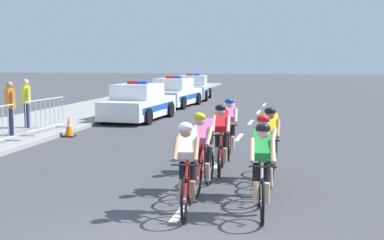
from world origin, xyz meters
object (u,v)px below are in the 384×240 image
Objects in this scene: police_car_second at (174,94)px; crowd_barrier_rear at (46,115)px; cyclist_fourth at (265,154)px; police_car_third at (193,88)px; traffic_cone_near at (69,127)px; cyclist_third at (203,150)px; cyclist_fifth at (221,137)px; police_car_nearest at (139,103)px; spectator_back at (10,104)px; cyclist_seventh at (229,127)px; cyclist_second at (262,168)px; cyclist_sixth at (270,142)px; cyclist_lead at (187,166)px; spectator_closest at (26,100)px.

police_car_second is 1.95× the size of crowd_barrier_rear.
cyclist_fourth is 17.92m from police_car_second.
crowd_barrier_rear is (-1.71, -15.57, -0.03)m from police_car_third.
police_car_second reaches higher than traffic_cone_near.
traffic_cone_near is (-0.81, -15.76, -0.37)m from police_car_third.
cyclist_third and cyclist_fifth have the same top height.
police_car_nearest is at bearing -90.00° from police_car_second.
cyclist_seventh is at bearing -13.01° from spectator_back.
cyclist_second is at bearing -69.97° from cyclist_fifth.
cyclist_seventh is 0.38× the size of police_car_third.
cyclist_fifth is at bearing 120.31° from cyclist_fourth.
cyclist_fifth and cyclist_sixth have the same top height.
spectator_back is at bearing 155.01° from cyclist_sixth.
cyclist_lead is at bearing -78.56° from police_car_third.
cyclist_lead is 3.15m from cyclist_fifth.
cyclist_lead is 1.00× the size of cyclist_fourth.
spectator_back reaches higher than crowd_barrier_rear.
police_car_second is at bearing 78.61° from spectator_back.
cyclist_second is at bearing -37.90° from spectator_back.
police_car_second is 11.97m from spectator_back.
cyclist_seventh is at bearing 89.76° from cyclist_lead.
cyclist_lead is 1.00× the size of cyclist_seventh.
crowd_barrier_rear is 1.27m from spectator_back.
spectator_back is (-1.55, -0.81, 0.77)m from traffic_cone_near.
police_car_third is at bearing 79.32° from spectator_closest.
cyclist_lead is 1.03× the size of spectator_back.
spectator_closest reaches higher than cyclist_second.
spectator_closest is (-1.08, 0.73, 0.44)m from crowd_barrier_rear.
cyclist_sixth is at bearing 89.67° from cyclist_fourth.
cyclist_seventh is 0.38× the size of police_car_nearest.
cyclist_seventh is 7.25m from spectator_back.
police_car_third is (-4.74, 19.94, -0.11)m from cyclist_fifth.
police_car_second is (-4.66, 16.79, -0.11)m from cyclist_third.
cyclist_lead is 0.74× the size of crowd_barrier_rear.
cyclist_fourth is at bearing -75.03° from police_car_third.
cyclist_sixth is at bearing -32.73° from spectator_closest.
cyclist_fourth is 22.55m from police_car_third.
cyclist_lead is at bearing -68.91° from police_car_nearest.
cyclist_fifth is 0.74× the size of crowd_barrier_rear.
cyclist_sixth is at bearing -24.99° from spectator_back.
spectator_closest reaches higher than cyclist_seventh.
cyclist_second is 23.69m from police_car_third.
crowd_barrier_rear is at bearing 130.36° from cyclist_lead.
cyclist_seventh is at bearing -57.00° from police_car_nearest.
spectator_closest reaches higher than cyclist_fourth.
cyclist_fifth reaches higher than traffic_cone_near.
police_car_third is 15.66m from crowd_barrier_rear.
cyclist_fourth is 1.03× the size of spectator_closest.
cyclist_second is at bearing -89.73° from cyclist_sixth.
traffic_cone_near is at bearing 132.77° from cyclist_second.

